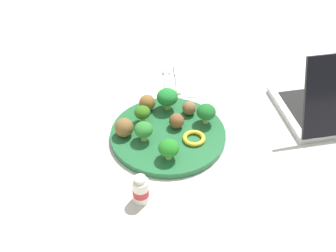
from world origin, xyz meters
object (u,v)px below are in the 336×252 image
at_px(plate, 168,135).
at_px(meatball_near_rim, 189,108).
at_px(broccoli_floret_back_left, 206,112).
at_px(napkin, 171,80).
at_px(yogurt_bottle, 141,190).
at_px(broccoli_floret_back_right, 144,130).
at_px(pepper_ring_back_left, 194,138).
at_px(knife, 178,77).
at_px(meatball_mid_right, 147,103).
at_px(meatball_back_left, 176,121).
at_px(broccoli_floret_mid_right, 142,113).
at_px(meatball_front_right, 124,128).
at_px(fork, 165,77).
at_px(broccoli_floret_front_left, 168,148).
at_px(broccoli_floret_far_rim, 168,97).

distance_m(plate, meatball_near_rim, 0.09).
xyz_separation_m(broccoli_floret_back_left, napkin, (0.21, 0.08, -0.05)).
bearing_deg(plate, yogurt_bottle, 163.03).
bearing_deg(broccoli_floret_back_right, pepper_ring_back_left, -91.13).
distance_m(knife, yogurt_bottle, 0.46).
bearing_deg(broccoli_floret_back_left, knife, 15.98).
bearing_deg(meatball_mid_right, meatball_near_rim, -100.52).
height_order(meatball_near_rim, knife, meatball_near_rim).
relative_size(broccoli_floret_back_right, pepper_ring_back_left, 0.91).
xyz_separation_m(plate, meatball_near_rim, (0.07, -0.05, 0.03)).
relative_size(broccoli_floret_back_right, napkin, 0.29).
bearing_deg(meatball_back_left, pepper_ring_back_left, -140.35).
height_order(broccoli_floret_mid_right, meatball_front_right, same).
bearing_deg(fork, napkin, -109.87).
height_order(broccoli_floret_back_right, pepper_ring_back_left, broccoli_floret_back_right).
bearing_deg(broccoli_floret_back_right, meatball_back_left, -59.56).
xyz_separation_m(meatball_mid_right, pepper_ring_back_left, (-0.12, -0.11, -0.02)).
relative_size(broccoli_floret_front_left, napkin, 0.29).
xyz_separation_m(broccoli_floret_back_left, yogurt_bottle, (-0.23, 0.15, -0.02)).
height_order(plate, pepper_ring_back_left, pepper_ring_back_left).
distance_m(meatball_front_right, pepper_ring_back_left, 0.17).
bearing_deg(meatball_back_left, fork, 6.19).
distance_m(broccoli_floret_back_right, broccoli_floret_far_rim, 0.13).
relative_size(meatball_mid_right, meatball_back_left, 1.11).
distance_m(meatball_back_left, pepper_ring_back_left, 0.06).
distance_m(broccoli_floret_back_left, meatball_back_left, 0.08).
bearing_deg(knife, meatball_front_right, 152.02).
bearing_deg(broccoli_floret_front_left, meatball_back_left, -12.07).
bearing_deg(broccoli_floret_front_left, broccoli_floret_mid_right, 25.01).
bearing_deg(meatball_front_right, fork, -21.56).
distance_m(broccoli_floret_front_left, pepper_ring_back_left, 0.09).
xyz_separation_m(knife, yogurt_bottle, (-0.45, 0.09, 0.02)).
xyz_separation_m(plate, broccoli_floret_front_left, (-0.09, 0.00, 0.04)).
height_order(meatball_back_left, fork, meatball_back_left).
bearing_deg(fork, broccoli_floret_back_left, -155.45).
bearing_deg(broccoli_floret_back_left, yogurt_bottle, 146.34).
height_order(broccoli_floret_far_rim, napkin, broccoli_floret_far_rim).
bearing_deg(broccoli_floret_back_left, napkin, 21.02).
bearing_deg(pepper_ring_back_left, meatball_front_right, 82.75).
height_order(broccoli_floret_mid_right, broccoli_floret_far_rim, broccoli_floret_far_rim).
height_order(broccoli_floret_back_right, meatball_front_right, broccoli_floret_back_right).
relative_size(meatball_near_rim, yogurt_bottle, 0.52).
bearing_deg(yogurt_bottle, meatball_near_rim, -23.15).
relative_size(broccoli_floret_mid_right, broccoli_floret_front_left, 0.93).
height_order(meatball_mid_right, yogurt_bottle, yogurt_bottle).
bearing_deg(broccoli_floret_back_right, broccoli_floret_mid_right, 3.90).
bearing_deg(meatball_front_right, broccoli_floret_back_right, -111.73).
relative_size(broccoli_floret_back_left, napkin, 0.31).
bearing_deg(pepper_ring_back_left, yogurt_bottle, 144.22).
bearing_deg(pepper_ring_back_left, meatball_mid_right, 43.26).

